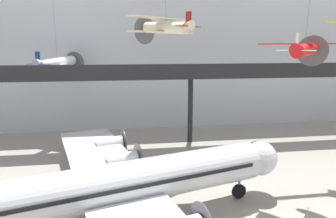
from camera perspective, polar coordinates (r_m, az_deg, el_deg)
hangar_back_wall at (r=50.76m, az=2.05°, el=11.35°), size 140.00×3.00×25.97m
mezzanine_walkway at (r=40.67m, az=4.68°, el=6.30°), size 110.00×3.20×11.23m
airliner_silver_main at (r=22.88m, az=-11.40°, el=-14.43°), size 30.73×35.63×9.65m
suspended_plane_red_highwing at (r=26.62m, az=24.64°, el=10.31°), size 6.31×6.31×9.27m
suspended_plane_cream_biplane at (r=29.23m, az=-0.56°, el=15.30°), size 6.87×6.47×7.46m
suspended_plane_white_twin at (r=44.03m, az=-20.31°, el=8.21°), size 9.19×8.22×11.66m
stanchion_barrier at (r=27.41m, az=25.02°, el=-17.96°), size 0.36×0.36×1.08m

